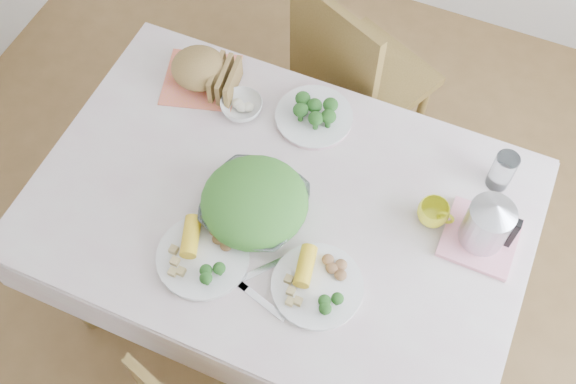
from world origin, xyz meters
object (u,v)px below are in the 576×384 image
at_px(yellow_mug, 433,213).
at_px(dining_table, 281,258).
at_px(salad_bowl, 255,207).
at_px(electric_kettle, 490,220).
at_px(dinner_plate_left, 203,257).
at_px(chair_far, 365,79).
at_px(dinner_plate_right, 317,286).

bearing_deg(yellow_mug, dining_table, -162.86).
distance_m(salad_bowl, electric_kettle, 0.68).
xyz_separation_m(salad_bowl, yellow_mug, (0.49, 0.19, 0.00)).
height_order(salad_bowl, electric_kettle, electric_kettle).
bearing_deg(dining_table, electric_kettle, 12.26).
bearing_deg(salad_bowl, dinner_plate_left, -110.46).
xyz_separation_m(chair_far, salad_bowl, (-0.07, -0.87, 0.33)).
height_order(chair_far, salad_bowl, chair_far).
relative_size(dining_table, yellow_mug, 14.69).
bearing_deg(yellow_mug, dinner_plate_right, -124.01).
distance_m(chair_far, electric_kettle, 0.99).
bearing_deg(electric_kettle, dining_table, 170.36).
relative_size(dinner_plate_right, yellow_mug, 2.76).
relative_size(yellow_mug, electric_kettle, 0.51).
bearing_deg(electric_kettle, chair_far, 108.26).
bearing_deg(electric_kettle, salad_bowl, 173.88).
height_order(chair_far, dinner_plate_right, chair_far).
height_order(salad_bowl, dinner_plate_left, salad_bowl).
height_order(dinner_plate_right, electric_kettle, electric_kettle).
distance_m(dinner_plate_right, yellow_mug, 0.41).
bearing_deg(dinner_plate_right, salad_bowl, 150.07).
bearing_deg(dinner_plate_right, dinner_plate_left, -171.99).
bearing_deg(salad_bowl, chair_far, 85.53).
distance_m(dining_table, dinner_plate_left, 0.49).
height_order(dining_table, chair_far, chair_far).
relative_size(dinner_plate_left, dinner_plate_right, 1.03).
distance_m(dining_table, yellow_mug, 0.62).
relative_size(dining_table, electric_kettle, 7.50).
relative_size(dining_table, dinner_plate_right, 5.31).
bearing_deg(electric_kettle, dinner_plate_right, -160.73).
height_order(dining_table, electric_kettle, electric_kettle).
relative_size(salad_bowl, dinner_plate_left, 1.11).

